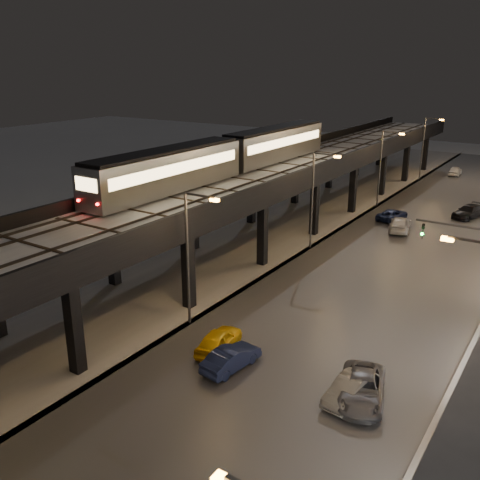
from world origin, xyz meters
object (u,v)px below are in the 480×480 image
Objects in this scene: subway_train at (229,155)px; car_onc_silver at (349,390)px; car_taxi at (219,341)px; car_near_white at (231,359)px; car_onc_dark at (362,389)px; car_mid_silver at (392,215)px; car_far_white at (455,171)px; car_onc_white at (469,212)px; car_mid_dark at (400,225)px.

subway_train reaches higher than car_onc_silver.
car_taxi is 1.07× the size of car_onc_silver.
car_near_white is 0.83× the size of car_onc_dark.
car_mid_silver is (11.24, 15.07, -7.68)m from subway_train.
car_onc_white is (6.58, -23.44, 0.01)m from car_far_white.
car_mid_silver is 34.43m from car_onc_silver.
car_near_white is 34.27m from car_mid_silver.
car_near_white is at bearing 135.94° from car_taxi.
car_taxi is at bearing 162.82° from car_onc_dark.
subway_train reaches higher than car_far_white.
car_near_white is at bearing -80.25° from car_onc_white.
car_taxi is 62.02m from car_far_white.
car_taxi is at bearing -28.47° from car_near_white.
car_far_white is at bearing 122.26° from car_onc_white.
car_near_white is 1.06× the size of car_onc_silver.
car_near_white is at bearing 172.42° from car_onc_dark.
car_onc_silver is 0.65m from car_onc_dark.
car_mid_silver is 1.10× the size of car_far_white.
car_taxi is 8.43m from car_onc_silver.
car_taxi is 0.99× the size of car_far_white.
car_mid_dark reaches higher than car_onc_dark.
subway_train is at bearing 143.43° from car_onc_silver.
subway_train is 19.15m from car_mid_dark.
car_taxi is at bearing -83.00° from car_onc_white.
car_onc_white reaches higher than car_mid_silver.
car_mid_silver is at bearing 53.30° from subway_train.
car_mid_dark is at bearing 86.86° from car_onc_dark.
car_far_white is 0.85× the size of car_onc_dark.
car_mid_dark is 1.03× the size of car_onc_dark.
car_onc_white is at bearing -108.41° from car_taxi.
car_mid_dark is (13.13, 11.69, -7.59)m from subway_train.
car_taxi reaches higher than car_mid_silver.
car_onc_white is (18.00, 20.68, -7.60)m from subway_train.
car_onc_silver is (8.68, -33.32, -0.00)m from car_mid_silver.
car_mid_silver is at bearing 85.57° from car_far_white.
subway_train is 7.72× the size of car_mid_silver.
car_mid_dark is (1.64, 29.60, 0.03)m from car_taxi.
car_onc_dark is 0.99× the size of car_onc_white.
car_near_white is at bearing 87.57° from car_far_white.
car_near_white is at bearing -55.34° from subway_train.
car_near_white is 0.89× the size of car_mid_silver.
subway_train is 28.45m from car_onc_white.
car_mid_dark is 1.22× the size of car_far_white.
car_mid_dark is at bearing 127.60° from car_mid_silver.
car_taxi reaches higher than car_near_white.
car_taxi is 0.83× the size of car_onc_white.
car_mid_silver is at bearing -98.40° from car_taxi.
subway_train is at bearing -48.58° from car_near_white.
car_mid_dark is at bearing 88.95° from car_far_white.
car_mid_dark is at bearing -83.06° from car_near_white.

